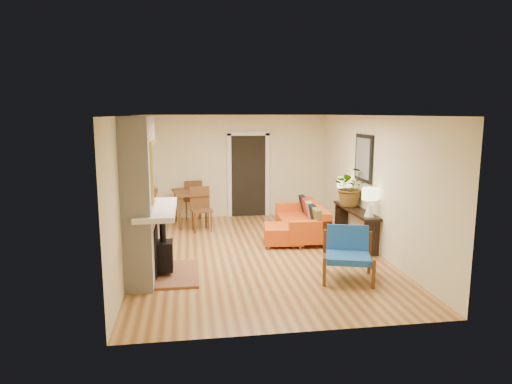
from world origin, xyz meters
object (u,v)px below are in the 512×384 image
at_px(console_table, 356,216).
at_px(houseplant, 351,186).
at_px(sofa, 305,221).
at_px(lamp_near, 370,199).
at_px(ottoman, 283,234).
at_px(lamp_far, 344,187).
at_px(dining_table, 193,198).
at_px(blue_chair, 348,251).

distance_m(console_table, houseplant, 0.64).
distance_m(sofa, lamp_near, 1.79).
height_order(ottoman, lamp_far, lamp_far).
relative_size(ottoman, houseplant, 1.03).
height_order(sofa, console_table, sofa).
relative_size(sofa, dining_table, 1.06).
height_order(dining_table, lamp_far, lamp_far).
bearing_deg(houseplant, dining_table, 150.12).
height_order(ottoman, console_table, console_table).
distance_m(ottoman, lamp_near, 1.88).
xyz_separation_m(dining_table, lamp_far, (3.25, -1.40, 0.41)).
distance_m(blue_chair, lamp_near, 1.54).
height_order(console_table, houseplant, houseplant).
bearing_deg(ottoman, sofa, 42.64).
height_order(console_table, lamp_far, lamp_far).
bearing_deg(lamp_near, lamp_far, 90.00).
xyz_separation_m(sofa, houseplant, (0.88, -0.39, 0.80)).
distance_m(lamp_far, houseplant, 0.47).
bearing_deg(dining_table, lamp_far, -23.25).
relative_size(console_table, houseplant, 2.23).
bearing_deg(sofa, blue_chair, -88.50).
bearing_deg(console_table, lamp_far, 90.00).
height_order(ottoman, houseplant, houseplant).
xyz_separation_m(blue_chair, console_table, (0.82, 1.84, 0.13)).
xyz_separation_m(sofa, lamp_far, (0.89, 0.08, 0.72)).
distance_m(dining_table, lamp_far, 3.56).
bearing_deg(ottoman, dining_table, 131.70).
relative_size(sofa, ottoman, 2.33).
relative_size(sofa, blue_chair, 2.03).
xyz_separation_m(ottoman, lamp_far, (1.46, 0.61, 0.84)).
relative_size(ottoman, lamp_near, 1.59).
bearing_deg(blue_chair, ottoman, 107.90).
bearing_deg(console_table, ottoman, 173.85).
relative_size(ottoman, console_table, 0.46).
bearing_deg(lamp_near, console_table, 90.00).
xyz_separation_m(console_table, houseplant, (-0.01, 0.30, 0.56)).
relative_size(lamp_near, houseplant, 0.65).
distance_m(sofa, lamp_far, 1.15).
xyz_separation_m(dining_table, houseplant, (3.24, -1.86, 0.49)).
distance_m(ottoman, blue_chair, 2.11).
xyz_separation_m(blue_chair, houseplant, (0.81, 2.14, 0.69)).
bearing_deg(houseplant, console_table, -88.10).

